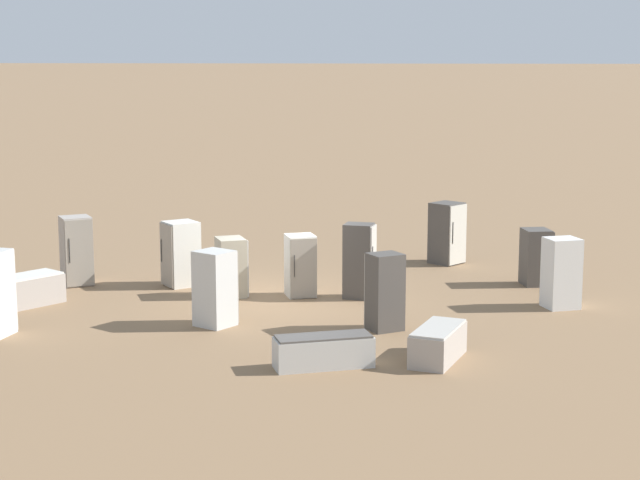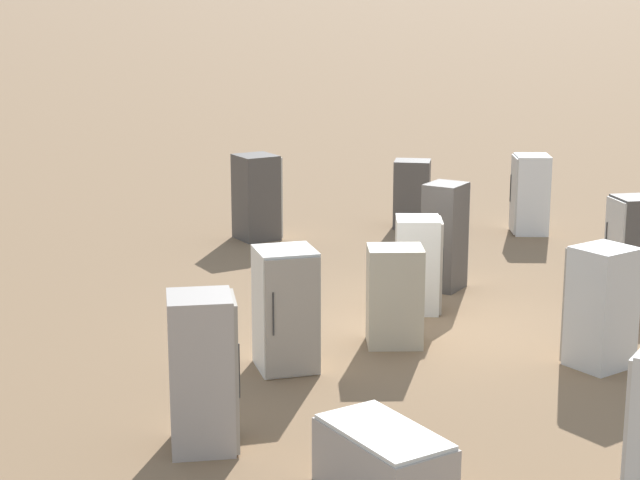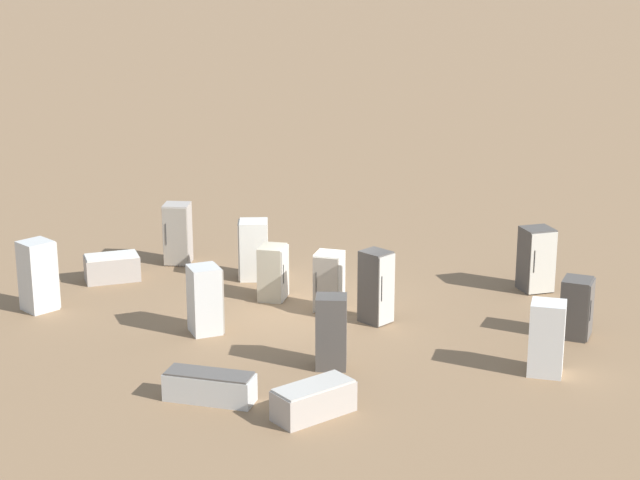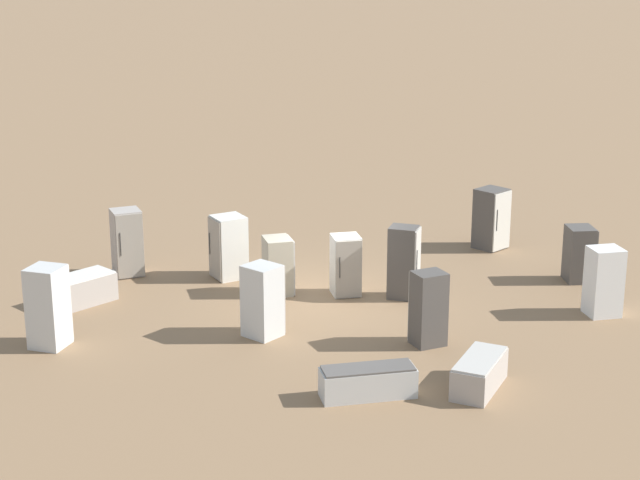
{
  "view_description": "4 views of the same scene",
  "coord_description": "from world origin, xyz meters",
  "px_view_note": "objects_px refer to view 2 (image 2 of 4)",
  "views": [
    {
      "loc": [
        -3.23,
        24.35,
        5.76
      ],
      "look_at": [
        -0.97,
        0.87,
        1.59
      ],
      "focal_mm": 60.0,
      "sensor_mm": 36.0,
      "label": 1
    },
    {
      "loc": [
        14.94,
        4.05,
        4.9
      ],
      "look_at": [
        1.03,
        -1.45,
        1.35
      ],
      "focal_mm": 60.0,
      "sensor_mm": 36.0,
      "label": 2
    },
    {
      "loc": [
        -14.69,
        20.21,
        9.14
      ],
      "look_at": [
        -0.17,
        -0.29,
        1.8
      ],
      "focal_mm": 60.0,
      "sensor_mm": 36.0,
      "label": 3
    },
    {
      "loc": [
        -3.12,
        24.08,
        8.76
      ],
      "look_at": [
        0.34,
        -1.05,
        1.16
      ],
      "focal_mm": 60.0,
      "sensor_mm": 36.0,
      "label": 4
    }
  ],
  "objects_px": {
    "discarded_fridge_1": "(418,265)",
    "discarded_fridge_4": "(203,372)",
    "discarded_fridge_2": "(530,194)",
    "discarded_fridge_8": "(384,464)",
    "discarded_fridge_13": "(257,197)",
    "discarded_fridge_0": "(286,309)",
    "discarded_fridge_9": "(412,194)",
    "discarded_fridge_11": "(395,296)",
    "discarded_fridge_3": "(601,307)",
    "discarded_fridge_7": "(630,247)",
    "discarded_fridge_5": "(445,236)"
  },
  "relations": [
    {
      "from": "discarded_fridge_2",
      "to": "discarded_fridge_7",
      "type": "xyz_separation_m",
      "value": [
        3.92,
        2.36,
        0.01
      ]
    },
    {
      "from": "discarded_fridge_1",
      "to": "discarded_fridge_7",
      "type": "height_order",
      "value": "discarded_fridge_7"
    },
    {
      "from": "discarded_fridge_11",
      "to": "discarded_fridge_7",
      "type": "bearing_deg",
      "value": 29.94
    },
    {
      "from": "discarded_fridge_4",
      "to": "discarded_fridge_8",
      "type": "bearing_deg",
      "value": 49.23
    },
    {
      "from": "discarded_fridge_4",
      "to": "discarded_fridge_13",
      "type": "distance_m",
      "value": 9.96
    },
    {
      "from": "discarded_fridge_0",
      "to": "discarded_fridge_13",
      "type": "height_order",
      "value": "discarded_fridge_13"
    },
    {
      "from": "discarded_fridge_9",
      "to": "discarded_fridge_13",
      "type": "relative_size",
      "value": 0.84
    },
    {
      "from": "discarded_fridge_8",
      "to": "discarded_fridge_13",
      "type": "height_order",
      "value": "discarded_fridge_13"
    },
    {
      "from": "discarded_fridge_2",
      "to": "discarded_fridge_7",
      "type": "distance_m",
      "value": 4.58
    },
    {
      "from": "discarded_fridge_11",
      "to": "discarded_fridge_0",
      "type": "bearing_deg",
      "value": -148.13
    },
    {
      "from": "discarded_fridge_8",
      "to": "discarded_fridge_13",
      "type": "distance_m",
      "value": 11.3
    },
    {
      "from": "discarded_fridge_2",
      "to": "discarded_fridge_4",
      "type": "relative_size",
      "value": 0.93
    },
    {
      "from": "discarded_fridge_3",
      "to": "discarded_fridge_4",
      "type": "bearing_deg",
      "value": 171.58
    },
    {
      "from": "discarded_fridge_2",
      "to": "discarded_fridge_8",
      "type": "distance_m",
      "value": 12.18
    },
    {
      "from": "discarded_fridge_2",
      "to": "discarded_fridge_3",
      "type": "distance_m",
      "value": 7.87
    },
    {
      "from": "discarded_fridge_4",
      "to": "discarded_fridge_2",
      "type": "bearing_deg",
      "value": 143.3
    },
    {
      "from": "discarded_fridge_0",
      "to": "discarded_fridge_3",
      "type": "distance_m",
      "value": 4.13
    },
    {
      "from": "discarded_fridge_8",
      "to": "discarded_fridge_9",
      "type": "height_order",
      "value": "discarded_fridge_9"
    },
    {
      "from": "discarded_fridge_7",
      "to": "discarded_fridge_8",
      "type": "distance_m",
      "value": 8.36
    },
    {
      "from": "discarded_fridge_0",
      "to": "discarded_fridge_8",
      "type": "relative_size",
      "value": 1.01
    },
    {
      "from": "discarded_fridge_2",
      "to": "discarded_fridge_3",
      "type": "relative_size",
      "value": 0.99
    },
    {
      "from": "discarded_fridge_9",
      "to": "discarded_fridge_5",
      "type": "bearing_deg",
      "value": -79.32
    },
    {
      "from": "discarded_fridge_3",
      "to": "discarded_fridge_4",
      "type": "relative_size",
      "value": 0.94
    },
    {
      "from": "discarded_fridge_1",
      "to": "discarded_fridge_3",
      "type": "height_order",
      "value": "discarded_fridge_3"
    },
    {
      "from": "discarded_fridge_2",
      "to": "discarded_fridge_11",
      "type": "bearing_deg",
      "value": 156.45
    },
    {
      "from": "discarded_fridge_2",
      "to": "discarded_fridge_5",
      "type": "relative_size",
      "value": 0.9
    },
    {
      "from": "discarded_fridge_0",
      "to": "discarded_fridge_9",
      "type": "xyz_separation_m",
      "value": [
        -8.82,
        -0.95,
        -0.1
      ]
    },
    {
      "from": "discarded_fridge_7",
      "to": "discarded_fridge_9",
      "type": "relative_size",
      "value": 1.16
    },
    {
      "from": "discarded_fridge_5",
      "to": "discarded_fridge_13",
      "type": "distance_m",
      "value": 4.91
    },
    {
      "from": "discarded_fridge_3",
      "to": "discarded_fridge_7",
      "type": "relative_size",
      "value": 0.99
    },
    {
      "from": "discarded_fridge_2",
      "to": "discarded_fridge_5",
      "type": "height_order",
      "value": "discarded_fridge_5"
    },
    {
      "from": "discarded_fridge_1",
      "to": "discarded_fridge_7",
      "type": "distance_m",
      "value": 3.62
    },
    {
      "from": "discarded_fridge_11",
      "to": "discarded_fridge_13",
      "type": "xyz_separation_m",
      "value": [
        -5.19,
        -4.52,
        0.14
      ]
    },
    {
      "from": "discarded_fridge_0",
      "to": "discarded_fridge_11",
      "type": "distance_m",
      "value": 1.79
    },
    {
      "from": "discarded_fridge_7",
      "to": "discarded_fridge_3",
      "type": "bearing_deg",
      "value": 147.15
    },
    {
      "from": "discarded_fridge_7",
      "to": "discarded_fridge_13",
      "type": "height_order",
      "value": "discarded_fridge_13"
    },
    {
      "from": "discarded_fridge_0",
      "to": "discarded_fridge_9",
      "type": "distance_m",
      "value": 8.87
    },
    {
      "from": "discarded_fridge_5",
      "to": "discarded_fridge_9",
      "type": "xyz_separation_m",
      "value": [
        -4.31,
        -1.87,
        -0.18
      ]
    },
    {
      "from": "discarded_fridge_5",
      "to": "discarded_fridge_7",
      "type": "relative_size",
      "value": 1.09
    },
    {
      "from": "discarded_fridge_0",
      "to": "discarded_fridge_8",
      "type": "height_order",
      "value": "discarded_fridge_0"
    },
    {
      "from": "discarded_fridge_1",
      "to": "discarded_fridge_4",
      "type": "distance_m",
      "value": 5.76
    },
    {
      "from": "discarded_fridge_9",
      "to": "discarded_fridge_0",
      "type": "bearing_deg",
      "value": -96.6
    },
    {
      "from": "discarded_fridge_0",
      "to": "discarded_fridge_11",
      "type": "bearing_deg",
      "value": -161.97
    },
    {
      "from": "discarded_fridge_4",
      "to": "discarded_fridge_5",
      "type": "relative_size",
      "value": 0.97
    },
    {
      "from": "discarded_fridge_3",
      "to": "discarded_fridge_7",
      "type": "height_order",
      "value": "discarded_fridge_7"
    },
    {
      "from": "discarded_fridge_0",
      "to": "discarded_fridge_11",
      "type": "height_order",
      "value": "discarded_fridge_0"
    },
    {
      "from": "discarded_fridge_3",
      "to": "discarded_fridge_11",
      "type": "xyz_separation_m",
      "value": [
        0.15,
        -2.78,
        -0.11
      ]
    },
    {
      "from": "discarded_fridge_3",
      "to": "discarded_fridge_9",
      "type": "relative_size",
      "value": 1.15
    },
    {
      "from": "discarded_fridge_0",
      "to": "discarded_fridge_2",
      "type": "relative_size",
      "value": 1.0
    },
    {
      "from": "discarded_fridge_0",
      "to": "discarded_fridge_5",
      "type": "xyz_separation_m",
      "value": [
        -4.51,
        0.92,
        0.08
      ]
    }
  ]
}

